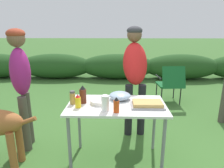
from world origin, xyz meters
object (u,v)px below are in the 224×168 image
Objects in this scene: folding_table at (116,111)px; bbq_sauce_bottle at (83,95)px; standing_person_in_red_jacket at (135,68)px; spice_jar at (73,98)px; mustard_bottle at (78,101)px; paper_cup_stack at (105,103)px; camp_chair_green_behind_table at (171,82)px; food_tray at (147,104)px; hot_sauce_bottle at (117,105)px; standing_person_in_dark_puffer at (21,77)px; plate_stack at (100,102)px; mixing_bowl at (120,96)px.

bbq_sauce_bottle reaches higher than folding_table.
standing_person_in_red_jacket is at bearing 49.02° from bbq_sauce_bottle.
spice_jar is 0.74× the size of bbq_sauce_bottle.
bbq_sauce_bottle reaches higher than mustard_bottle.
camp_chair_green_behind_table is (1.23, 2.15, -0.35)m from paper_cup_stack.
bbq_sauce_bottle is at bearing 172.92° from food_tray.
food_tray is at bearing 15.37° from paper_cup_stack.
spice_jar is 0.95× the size of hot_sauce_bottle.
hot_sauce_bottle reaches higher than food_tray.
standing_person_in_red_jacket is at bearing 52.54° from mustard_bottle.
standing_person_in_dark_puffer reaches higher than paper_cup_stack.
standing_person_in_red_jacket is 1.02× the size of standing_person_in_dark_puffer.
bbq_sauce_bottle is (-0.19, 0.01, 0.08)m from plate_stack.
spice_jar is 0.19× the size of camp_chair_green_behind_table.
standing_person_in_dark_puffer reaches higher than plate_stack.
plate_stack is 1.03× the size of bbq_sauce_bottle.
standing_person_in_dark_puffer is (-0.70, 0.29, 0.16)m from spice_jar.
plate_stack is at bearing -126.10° from standing_person_in_red_jacket.
mixing_bowl is 1.74× the size of mustard_bottle.
food_tray is 0.83m from spice_jar.
paper_cup_stack is 0.78× the size of bbq_sauce_bottle.
camp_chair_green_behind_table is (0.78, 2.03, -0.30)m from food_tray.
bbq_sauce_bottle is 2.48m from camp_chair_green_behind_table.
paper_cup_stack is 1.01× the size of hot_sauce_bottle.
paper_cup_stack is 1.06× the size of spice_jar.
food_tray is 2.18× the size of paper_cup_stack.
camp_chair_green_behind_table reaches higher than mixing_bowl.
paper_cup_stack is at bearing -164.63° from food_tray.
bbq_sauce_bottle reaches higher than paper_cup_stack.
folding_table is at bearing -123.89° from camp_chair_green_behind_table.
food_tray is 0.73m from bbq_sauce_bottle.
paper_cup_stack is 0.31m from mustard_bottle.
spice_jar reaches higher than plate_stack.
bbq_sauce_bottle is at bearing 77.63° from mustard_bottle.
bbq_sauce_bottle is at bearing -132.05° from camp_chair_green_behind_table.
camp_chair_green_behind_table reaches higher than plate_stack.
bbq_sauce_bottle reaches higher than hot_sauce_bottle.
hot_sauce_bottle is at bearing -17.37° from paper_cup_stack.
food_tray is 2.42× the size of mustard_bottle.
mixing_bowl is 0.56m from spice_jar.
bbq_sauce_bottle is at bearing 175.24° from folding_table.
food_tray is 0.37m from mixing_bowl.
mustard_bottle is (-0.45, -0.27, 0.03)m from mixing_bowl.
standing_person_in_dark_puffer is (-1.01, 0.27, 0.22)m from plate_stack.
food_tray is 0.22× the size of standing_person_in_red_jacket.
spice_jar is at bearing 176.42° from food_tray.
standing_person_in_red_jacket reaches higher than folding_table.
folding_table is 0.27m from hot_sauce_bottle.
folding_table is 1.27m from standing_person_in_dark_puffer.
plate_stack is 0.91m from standing_person_in_red_jacket.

